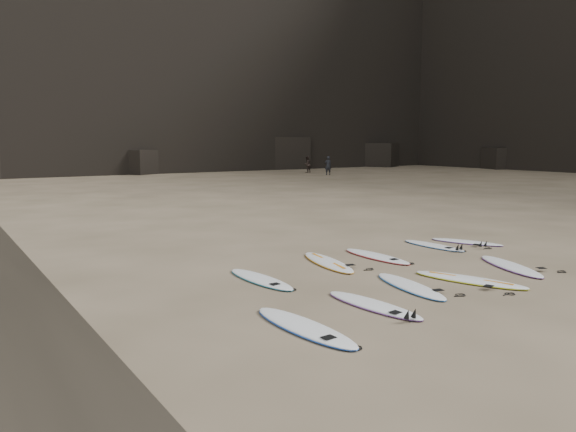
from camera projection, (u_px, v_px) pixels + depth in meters
name	position (u px, v px, depth m)	size (l,w,h in m)	color
ground	(430.00, 288.00, 12.47)	(240.00, 240.00, 0.00)	#897559
surfboard_0	(304.00, 326.00, 9.73)	(0.65, 2.69, 0.10)	white
surfboard_1	(373.00, 305.00, 11.04)	(0.59, 2.45, 0.09)	white
surfboard_2	(410.00, 286.00, 12.47)	(0.60, 2.52, 0.09)	white
surfboard_3	(470.00, 279.00, 13.00)	(0.64, 2.68, 0.10)	white
surfboard_4	(510.00, 266.00, 14.42)	(0.63, 2.63, 0.09)	white
surfboard_5	(261.00, 279.00, 13.08)	(0.59, 2.48, 0.09)	white
surfboard_6	(328.00, 262.00, 14.88)	(0.65, 2.71, 0.10)	white
surfboard_7	(376.00, 256.00, 15.66)	(0.61, 2.53, 0.09)	white
surfboard_8	(433.00, 245.00, 17.26)	(0.55, 2.29, 0.08)	white
surfboard_9	(467.00, 242.00, 17.86)	(0.55, 2.28, 0.08)	white
person_a	(328.00, 166.00, 52.42)	(0.64, 0.42, 1.77)	black
person_b	(307.00, 164.00, 56.45)	(0.80, 0.62, 1.64)	black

